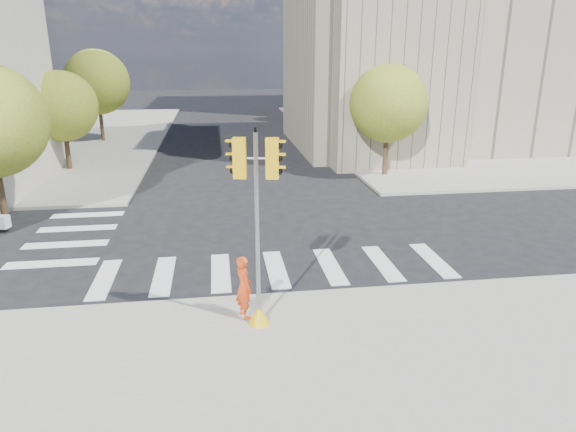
# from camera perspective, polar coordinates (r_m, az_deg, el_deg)

# --- Properties ---
(ground) EXTENTS (160.00, 160.00, 0.00)m
(ground) POSITION_cam_1_polar(r_m,az_deg,el_deg) (18.67, -1.75, -3.46)
(ground) COLOR black
(ground) RESTS_ON ground
(sidewalk_far_right) EXTENTS (28.00, 40.00, 0.15)m
(sidewalk_far_right) POSITION_cam_1_polar(r_m,az_deg,el_deg) (48.96, 18.79, 9.08)
(sidewalk_far_right) COLOR gray
(sidewalk_far_right) RESTS_ON ground
(civic_building) EXTENTS (26.00, 16.00, 19.39)m
(civic_building) POSITION_cam_1_polar(r_m,az_deg,el_deg) (40.38, 18.46, 17.70)
(civic_building) COLOR gray
(civic_building) RESTS_ON ground
(tree_lw_mid) EXTENTS (4.00, 4.00, 5.77)m
(tree_lw_mid) POSITION_cam_1_polar(r_m,az_deg,el_deg) (32.59, -23.85, 11.08)
(tree_lw_mid) COLOR #382616
(tree_lw_mid) RESTS_ON ground
(tree_lw_far) EXTENTS (4.80, 4.80, 6.95)m
(tree_lw_far) POSITION_cam_1_polar(r_m,az_deg,el_deg) (42.24, -20.46, 13.76)
(tree_lw_far) COLOR #382616
(tree_lw_far) RESTS_ON ground
(tree_re_near) EXTENTS (4.20, 4.20, 6.16)m
(tree_re_near) POSITION_cam_1_polar(r_m,az_deg,el_deg) (28.98, 11.09, 12.15)
(tree_re_near) COLOR #382616
(tree_re_near) RESTS_ON ground
(tree_re_mid) EXTENTS (4.60, 4.60, 6.66)m
(tree_re_mid) POSITION_cam_1_polar(r_m,az_deg,el_deg) (40.46, 5.51, 14.36)
(tree_re_mid) COLOR #382616
(tree_re_mid) RESTS_ON ground
(tree_re_far) EXTENTS (4.00, 4.00, 5.88)m
(tree_re_far) POSITION_cam_1_polar(r_m,az_deg,el_deg) (52.22, 2.36, 14.68)
(tree_re_far) COLOR #382616
(tree_re_far) RESTS_ON ground
(lamp_near) EXTENTS (0.35, 0.18, 8.11)m
(lamp_near) POSITION_cam_1_polar(r_m,az_deg,el_deg) (32.88, 9.70, 13.79)
(lamp_near) COLOR black
(lamp_near) RESTS_ON sidewalk_far_right
(lamp_far) EXTENTS (0.35, 0.18, 8.11)m
(lamp_far) POSITION_cam_1_polar(r_m,az_deg,el_deg) (46.40, 4.37, 15.12)
(lamp_far) COLOR black
(lamp_far) RESTS_ON sidewalk_far_right
(traffic_signal) EXTENTS (1.08, 0.56, 4.99)m
(traffic_signal) POSITION_cam_1_polar(r_m,az_deg,el_deg) (12.51, -3.40, -3.26)
(traffic_signal) COLOR #E0A70B
(traffic_signal) RESTS_ON sidewalk_near
(photographer) EXTENTS (0.61, 0.72, 1.69)m
(photographer) POSITION_cam_1_polar(r_m,az_deg,el_deg) (13.38, -4.95, -7.85)
(photographer) COLOR #E54315
(photographer) RESTS_ON sidewalk_near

